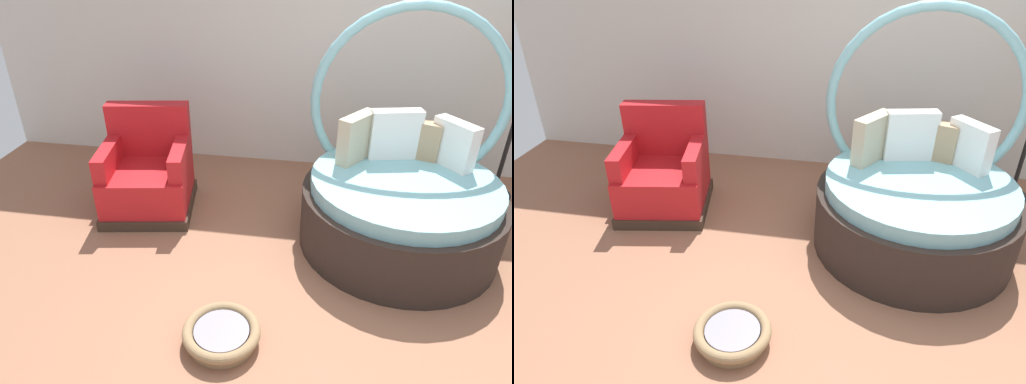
% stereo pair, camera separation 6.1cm
% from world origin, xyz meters
% --- Properties ---
extents(ground_plane, '(8.00, 8.00, 0.02)m').
position_xyz_m(ground_plane, '(0.00, 0.00, -0.01)').
color(ground_plane, '#936047').
extents(back_wall, '(8.00, 0.12, 2.64)m').
position_xyz_m(back_wall, '(0.00, 2.51, 1.32)').
color(back_wall, silver).
rests_on(back_wall, ground_plane).
extents(round_daybed, '(1.61, 1.61, 1.89)m').
position_xyz_m(round_daybed, '(0.36, 1.09, 0.41)').
color(round_daybed, '#2D231E').
rests_on(round_daybed, ground_plane).
extents(red_armchair, '(0.92, 0.92, 0.94)m').
position_xyz_m(red_armchair, '(-1.90, 1.27, 0.33)').
color(red_armchair, '#38281E').
rests_on(red_armchair, ground_plane).
extents(pet_basket, '(0.51, 0.51, 0.13)m').
position_xyz_m(pet_basket, '(-0.84, -0.27, 0.07)').
color(pet_basket, '#8E704C').
rests_on(pet_basket, ground_plane).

